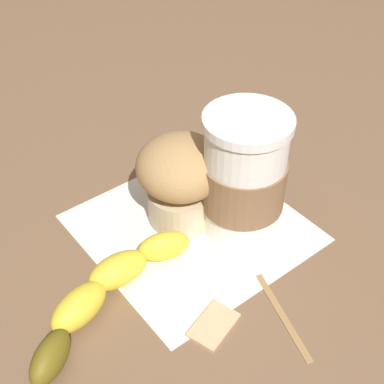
{
  "coord_description": "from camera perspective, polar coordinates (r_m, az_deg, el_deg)",
  "views": [
    {
      "loc": [
        0.24,
        0.37,
        0.44
      ],
      "look_at": [
        0.0,
        0.0,
        0.06
      ],
      "focal_mm": 50.0,
      "sensor_mm": 36.0,
      "label": 1
    }
  ],
  "objects": [
    {
      "name": "muffin",
      "position": [
        0.59,
        -1.06,
        1.66
      ],
      "size": [
        0.1,
        0.1,
        0.11
      ],
      "color": "beige",
      "rests_on": "paper_napkin"
    },
    {
      "name": "banana",
      "position": [
        0.54,
        -9.32,
        -10.42
      ],
      "size": [
        0.21,
        0.11,
        0.03
      ],
      "color": "yellow",
      "rests_on": "paper_napkin"
    },
    {
      "name": "coffee_cup",
      "position": [
        0.58,
        5.54,
        1.58
      ],
      "size": [
        0.09,
        0.09,
        0.15
      ],
      "color": "white",
      "rests_on": "paper_napkin"
    },
    {
      "name": "paper_napkin",
      "position": [
        0.62,
        0.0,
        -3.81
      ],
      "size": [
        0.25,
        0.25,
        0.0
      ],
      "primitive_type": "cube",
      "rotation": [
        0.0,
        0.0,
        0.09
      ],
      "color": "white",
      "rests_on": "ground_plane"
    },
    {
      "name": "wooden_stirrer",
      "position": [
        0.55,
        9.64,
        -12.87
      ],
      "size": [
        0.03,
        0.11,
        0.0
      ],
      "primitive_type": "cube",
      "rotation": [
        0.0,
        0.0,
        1.35
      ],
      "color": "#9E7547",
      "rests_on": "ground_plane"
    },
    {
      "name": "sugar_packet",
      "position": [
        0.53,
        2.32,
        -13.89
      ],
      "size": [
        0.06,
        0.05,
        0.01
      ],
      "primitive_type": "cube",
      "rotation": [
        0.0,
        0.0,
        0.39
      ],
      "color": "#E0B27F",
      "rests_on": "ground_plane"
    },
    {
      "name": "ground_plane",
      "position": [
        0.62,
        0.0,
        -3.86
      ],
      "size": [
        3.0,
        3.0,
        0.0
      ],
      "primitive_type": "plane",
      "color": "brown"
    }
  ]
}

